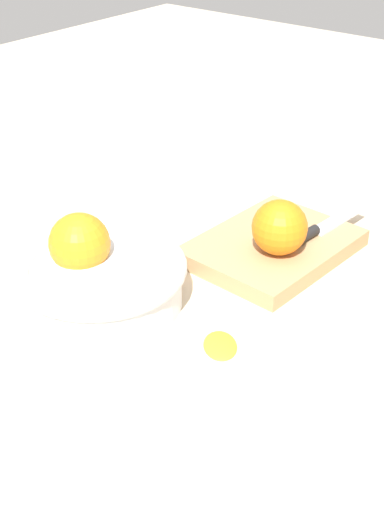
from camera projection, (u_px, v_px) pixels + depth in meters
The scene contains 6 objects.
ground_plane at pixel (284, 294), 0.84m from camera, with size 2.40×2.40×0.00m, color beige.
bowl at pixel (98, 275), 0.80m from camera, with size 0.20×0.20×0.10m.
cutting_board at pixel (273, 247), 0.91m from camera, with size 0.21×0.16×0.02m, color tan.
orange_on_board at pixel (280, 227), 0.86m from camera, with size 0.07×0.07×0.07m, color orange.
knife at pixel (320, 228), 0.92m from camera, with size 0.16×0.03×0.01m.
citrus_peel at pixel (218, 342), 0.75m from camera, with size 0.05×0.04×0.01m, color orange.
Camera 1 is at (-0.61, -0.35, 0.47)m, focal length 49.64 mm.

